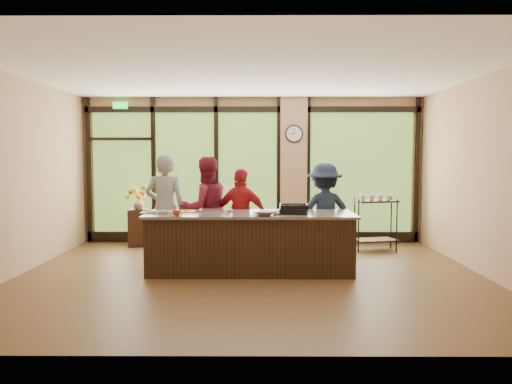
{
  "coord_description": "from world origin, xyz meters",
  "views": [
    {
      "loc": [
        0.13,
        -7.36,
        1.8
      ],
      "look_at": [
        0.09,
        0.4,
        1.24
      ],
      "focal_mm": 35.0,
      "sensor_mm": 36.0,
      "label": 1
    }
  ],
  "objects_px": {
    "roasting_pan": "(294,211)",
    "island_base": "(250,244)",
    "cook_right": "(325,212)",
    "bar_cart": "(375,217)",
    "cook_left": "(165,208)",
    "flower_stand": "(139,228)"
  },
  "relations": [
    {
      "from": "roasting_pan",
      "to": "island_base",
      "type": "bearing_deg",
      "value": -178.42
    },
    {
      "from": "cook_right",
      "to": "bar_cart",
      "type": "distance_m",
      "value": 1.44
    },
    {
      "from": "bar_cart",
      "to": "cook_left",
      "type": "bearing_deg",
      "value": -177.87
    },
    {
      "from": "cook_right",
      "to": "flower_stand",
      "type": "xyz_separation_m",
      "value": [
        -3.53,
        1.36,
        -0.47
      ]
    },
    {
      "from": "cook_left",
      "to": "flower_stand",
      "type": "height_order",
      "value": "cook_left"
    },
    {
      "from": "flower_stand",
      "to": "cook_left",
      "type": "bearing_deg",
      "value": -65.75
    },
    {
      "from": "island_base",
      "to": "roasting_pan",
      "type": "xyz_separation_m",
      "value": [
        0.66,
        -0.09,
        0.52
      ]
    },
    {
      "from": "island_base",
      "to": "cook_right",
      "type": "bearing_deg",
      "value": 33.21
    },
    {
      "from": "cook_left",
      "to": "flower_stand",
      "type": "distance_m",
      "value": 1.8
    },
    {
      "from": "cook_right",
      "to": "roasting_pan",
      "type": "relative_size",
      "value": 3.99
    },
    {
      "from": "cook_left",
      "to": "cook_right",
      "type": "height_order",
      "value": "cook_left"
    },
    {
      "from": "cook_left",
      "to": "flower_stand",
      "type": "xyz_separation_m",
      "value": [
        -0.82,
        1.51,
        -0.55
      ]
    },
    {
      "from": "island_base",
      "to": "flower_stand",
      "type": "distance_m",
      "value": 3.15
    },
    {
      "from": "island_base",
      "to": "bar_cart",
      "type": "relative_size",
      "value": 2.91
    },
    {
      "from": "island_base",
      "to": "roasting_pan",
      "type": "bearing_deg",
      "value": -8.14
    },
    {
      "from": "island_base",
      "to": "cook_right",
      "type": "relative_size",
      "value": 1.85
    },
    {
      "from": "cook_left",
      "to": "island_base",
      "type": "bearing_deg",
      "value": 153.31
    },
    {
      "from": "roasting_pan",
      "to": "cook_right",
      "type": "bearing_deg",
      "value": 66.83
    },
    {
      "from": "cook_left",
      "to": "bar_cart",
      "type": "height_order",
      "value": "cook_left"
    },
    {
      "from": "cook_right",
      "to": "roasting_pan",
      "type": "height_order",
      "value": "cook_right"
    },
    {
      "from": "cook_left",
      "to": "flower_stand",
      "type": "relative_size",
      "value": 2.47
    },
    {
      "from": "bar_cart",
      "to": "roasting_pan",
      "type": "bearing_deg",
      "value": -145.96
    }
  ]
}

